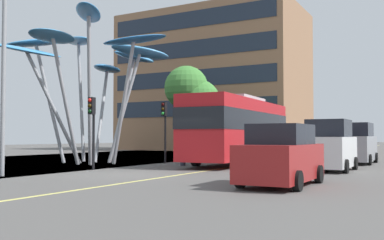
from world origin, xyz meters
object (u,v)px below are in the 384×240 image
object	(u,v)px
car_parked_far	(356,145)
pedestrian	(183,149)
car_parked_mid	(329,147)
traffic_light_kerb_far	(164,119)
traffic_light_kerb_near	(92,117)
street_lamp	(11,44)
red_bus	(239,127)
leaf_sculpture	(93,55)
car_parked_near	(281,156)

from	to	relation	value
car_parked_far	pedestrian	distance (m)	10.19
car_parked_far	car_parked_mid	bearing A→B (deg)	-91.98
car_parked_mid	traffic_light_kerb_far	bearing A→B (deg)	173.89
traffic_light_kerb_near	street_lamp	bearing A→B (deg)	-96.45
red_bus	pedestrian	size ratio (longest dim) A/B	6.34
traffic_light_kerb_far	street_lamp	world-z (taller)	street_lamp
car_parked_mid	pedestrian	world-z (taller)	car_parked_mid
traffic_light_kerb_near	pedestrian	xyz separation A→B (m)	(2.21, 4.68, -1.55)
traffic_light_kerb_far	street_lamp	bearing A→B (deg)	-94.39
leaf_sculpture	traffic_light_kerb_near	world-z (taller)	leaf_sculpture
car_parked_near	leaf_sculpture	bearing A→B (deg)	154.35
leaf_sculpture	traffic_light_kerb_far	xyz separation A→B (m)	(4.12, 1.47, -3.85)
traffic_light_kerb_far	car_parked_mid	world-z (taller)	traffic_light_kerb_far
red_bus	traffic_light_kerb_far	xyz separation A→B (m)	(-3.92, -1.88, 0.49)
red_bus	street_lamp	bearing A→B (deg)	-111.42
car_parked_far	red_bus	bearing A→B (deg)	-149.51
street_lamp	pedestrian	distance (m)	10.25
red_bus	leaf_sculpture	xyz separation A→B (m)	(-8.03, -3.35, 4.34)
leaf_sculpture	traffic_light_kerb_near	distance (m)	7.03
street_lamp	car_parked_near	bearing A→B (deg)	11.31
car_parked_far	pedestrian	xyz separation A→B (m)	(-7.85, -6.49, -0.18)
red_bus	pedestrian	bearing A→B (deg)	-123.27
car_parked_mid	car_parked_far	size ratio (longest dim) A/B	0.86
red_bus	car_parked_far	size ratio (longest dim) A/B	2.57
car_parked_near	traffic_light_kerb_near	bearing A→B (deg)	167.57
car_parked_mid	street_lamp	size ratio (longest dim) A/B	0.47
car_parked_near	car_parked_mid	size ratio (longest dim) A/B	1.09
traffic_light_kerb_far	street_lamp	distance (m)	10.44
traffic_light_kerb_near	traffic_light_kerb_far	bearing A→B (deg)	87.11
traffic_light_kerb_near	street_lamp	size ratio (longest dim) A/B	0.41
leaf_sculpture	car_parked_far	xyz separation A→B (m)	(13.88, 6.80, -5.33)
leaf_sculpture	street_lamp	xyz separation A→B (m)	(3.34, -8.60, -1.21)
car_parked_far	street_lamp	xyz separation A→B (m)	(-10.54, -15.40, 4.12)
red_bus	car_parked_mid	world-z (taller)	red_bus
red_bus	traffic_light_kerb_near	size ratio (longest dim) A/B	3.39
traffic_light_kerb_far	street_lamp	xyz separation A→B (m)	(-0.77, -10.07, 2.64)
car_parked_near	pedestrian	xyz separation A→B (m)	(-7.60, 6.85, -0.01)
red_bus	street_lamp	size ratio (longest dim) A/B	1.40
car_parked_near	traffic_light_kerb_far	bearing A→B (deg)	139.90
leaf_sculpture	car_parked_mid	distance (m)	14.68
red_bus	car_parked_near	bearing A→B (deg)	-60.48
car_parked_far	leaf_sculpture	bearing A→B (deg)	-153.92
traffic_light_kerb_near	pedestrian	size ratio (longest dim) A/B	1.87
traffic_light_kerb_near	car_parked_far	world-z (taller)	traffic_light_kerb_near
leaf_sculpture	car_parked_near	xyz separation A→B (m)	(13.63, -6.55, -5.50)
leaf_sculpture	traffic_light_kerb_near	xyz separation A→B (m)	(3.82, -4.38, -3.96)
street_lamp	traffic_light_kerb_far	bearing A→B (deg)	85.61
red_bus	car_parked_mid	size ratio (longest dim) A/B	3.00
traffic_light_kerb_far	pedestrian	xyz separation A→B (m)	(1.92, -1.17, -1.66)
traffic_light_kerb_far	car_parked_far	xyz separation A→B (m)	(9.77, 5.33, -1.48)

